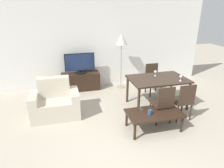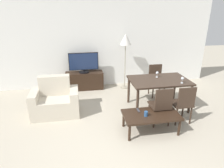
{
  "view_description": "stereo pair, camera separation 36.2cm",
  "coord_description": "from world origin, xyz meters",
  "px_view_note": "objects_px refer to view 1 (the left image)",
  "views": [
    {
      "loc": [
        -0.95,
        -2.58,
        2.35
      ],
      "look_at": [
        0.15,
        1.65,
        0.65
      ],
      "focal_mm": 32.0,
      "sensor_mm": 36.0,
      "label": 1
    },
    {
      "loc": [
        -0.6,
        -2.66,
        2.35
      ],
      "look_at": [
        0.15,
        1.65,
        0.65
      ],
      "focal_mm": 32.0,
      "sensor_mm": 36.0,
      "label": 2
    }
  ],
  "objects_px": {
    "dining_chair_near": "(163,102)",
    "dining_chair_far": "(153,77)",
    "dining_table": "(158,81)",
    "remote_primary": "(141,109)",
    "floor_lamp": "(121,42)",
    "cup_white_near": "(150,112)",
    "dining_chair_near_right": "(183,100)",
    "tv": "(80,63)",
    "armchair": "(55,104)",
    "wine_glass_center": "(181,77)",
    "coffee_table": "(154,114)",
    "wine_glass_left": "(155,72)",
    "tv_stand": "(81,81)"
  },
  "relations": [
    {
      "from": "dining_table",
      "to": "cup_white_near",
      "type": "bearing_deg",
      "value": -123.1
    },
    {
      "from": "coffee_table",
      "to": "wine_glass_left",
      "type": "distance_m",
      "value": 1.32
    },
    {
      "from": "dining_chair_near",
      "to": "floor_lamp",
      "type": "relative_size",
      "value": 0.52
    },
    {
      "from": "dining_chair_near_right",
      "to": "wine_glass_left",
      "type": "distance_m",
      "value": 1.02
    },
    {
      "from": "armchair",
      "to": "dining_chair_near_right",
      "type": "bearing_deg",
      "value": -17.65
    },
    {
      "from": "armchair",
      "to": "floor_lamp",
      "type": "bearing_deg",
      "value": 34.07
    },
    {
      "from": "dining_chair_far",
      "to": "tv",
      "type": "bearing_deg",
      "value": 158.43
    },
    {
      "from": "dining_chair_near_right",
      "to": "remote_primary",
      "type": "distance_m",
      "value": 0.98
    },
    {
      "from": "dining_chair_near",
      "to": "coffee_table",
      "type": "bearing_deg",
      "value": -146.85
    },
    {
      "from": "dining_chair_far",
      "to": "wine_glass_left",
      "type": "xyz_separation_m",
      "value": [
        -0.23,
        -0.58,
        0.36
      ]
    },
    {
      "from": "dining_table",
      "to": "floor_lamp",
      "type": "height_order",
      "value": "floor_lamp"
    },
    {
      "from": "tv",
      "to": "remote_primary",
      "type": "bearing_deg",
      "value": -66.75
    },
    {
      "from": "tv_stand",
      "to": "dining_table",
      "type": "distance_m",
      "value": 2.33
    },
    {
      "from": "remote_primary",
      "to": "dining_chair_far",
      "type": "bearing_deg",
      "value": 57.36
    },
    {
      "from": "floor_lamp",
      "to": "tv",
      "type": "bearing_deg",
      "value": 174.5
    },
    {
      "from": "armchair",
      "to": "wine_glass_center",
      "type": "xyz_separation_m",
      "value": [
        2.86,
        -0.4,
        0.52
      ]
    },
    {
      "from": "dining_chair_near",
      "to": "dining_chair_near_right",
      "type": "bearing_deg",
      "value": 0.0
    },
    {
      "from": "dining_chair_near",
      "to": "dining_table",
      "type": "bearing_deg",
      "value": 72.18
    },
    {
      "from": "dining_chair_far",
      "to": "dining_chair_near_right",
      "type": "distance_m",
      "value": 1.51
    },
    {
      "from": "tv_stand",
      "to": "dining_chair_far",
      "type": "distance_m",
      "value": 2.12
    },
    {
      "from": "armchair",
      "to": "dining_chair_far",
      "type": "height_order",
      "value": "armchair"
    },
    {
      "from": "floor_lamp",
      "to": "cup_white_near",
      "type": "distance_m",
      "value": 2.6
    },
    {
      "from": "dining_table",
      "to": "wine_glass_center",
      "type": "relative_size",
      "value": 9.51
    },
    {
      "from": "dining_table",
      "to": "wine_glass_left",
      "type": "xyz_separation_m",
      "value": [
        0.01,
        0.17,
        0.18
      ]
    },
    {
      "from": "cup_white_near",
      "to": "wine_glass_center",
      "type": "bearing_deg",
      "value": 32.86
    },
    {
      "from": "dining_chair_near_right",
      "to": "dining_chair_near",
      "type": "bearing_deg",
      "value": 180.0
    },
    {
      "from": "armchair",
      "to": "dining_table",
      "type": "bearing_deg",
      "value": -2.31
    },
    {
      "from": "tv_stand",
      "to": "dining_chair_near_right",
      "type": "height_order",
      "value": "dining_chair_near_right"
    },
    {
      "from": "dining_chair_near_right",
      "to": "wine_glass_center",
      "type": "distance_m",
      "value": 0.6
    },
    {
      "from": "coffee_table",
      "to": "armchair",
      "type": "bearing_deg",
      "value": 151.73
    },
    {
      "from": "tv_stand",
      "to": "remote_primary",
      "type": "relative_size",
      "value": 7.4
    },
    {
      "from": "dining_chair_near",
      "to": "cup_white_near",
      "type": "xyz_separation_m",
      "value": [
        -0.41,
        -0.24,
        -0.05
      ]
    },
    {
      "from": "wine_glass_center",
      "to": "dining_table",
      "type": "bearing_deg",
      "value": 143.73
    },
    {
      "from": "floor_lamp",
      "to": "cup_white_near",
      "type": "xyz_separation_m",
      "value": [
        -0.15,
        -2.41,
        -0.98
      ]
    },
    {
      "from": "armchair",
      "to": "coffee_table",
      "type": "relative_size",
      "value": 0.96
    },
    {
      "from": "coffee_table",
      "to": "dining_chair_near",
      "type": "bearing_deg",
      "value": 33.15
    },
    {
      "from": "tv_stand",
      "to": "dining_chair_near_right",
      "type": "relative_size",
      "value": 1.3
    },
    {
      "from": "cup_white_near",
      "to": "wine_glass_left",
      "type": "bearing_deg",
      "value": 60.61
    },
    {
      "from": "coffee_table",
      "to": "dining_chair_near",
      "type": "relative_size",
      "value": 1.28
    },
    {
      "from": "coffee_table",
      "to": "dining_chair_near_right",
      "type": "relative_size",
      "value": 1.28
    },
    {
      "from": "armchair",
      "to": "cup_white_near",
      "type": "bearing_deg",
      "value": -31.33
    },
    {
      "from": "remote_primary",
      "to": "cup_white_near",
      "type": "xyz_separation_m",
      "value": [
        0.08,
        -0.23,
        0.04
      ]
    },
    {
      "from": "dining_table",
      "to": "remote_primary",
      "type": "height_order",
      "value": "dining_table"
    },
    {
      "from": "dining_chair_near",
      "to": "dining_chair_near_right",
      "type": "height_order",
      "value": "same"
    },
    {
      "from": "remote_primary",
      "to": "wine_glass_left",
      "type": "bearing_deg",
      "value": 51.7
    },
    {
      "from": "tv",
      "to": "dining_chair_far",
      "type": "height_order",
      "value": "tv"
    },
    {
      "from": "remote_primary",
      "to": "dining_chair_near",
      "type": "bearing_deg",
      "value": 0.91
    },
    {
      "from": "armchair",
      "to": "dining_chair_far",
      "type": "bearing_deg",
      "value": 13.76
    },
    {
      "from": "dining_chair_near",
      "to": "dining_chair_far",
      "type": "relative_size",
      "value": 1.0
    },
    {
      "from": "wine_glass_center",
      "to": "tv",
      "type": "bearing_deg",
      "value": 139.27
    }
  ]
}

